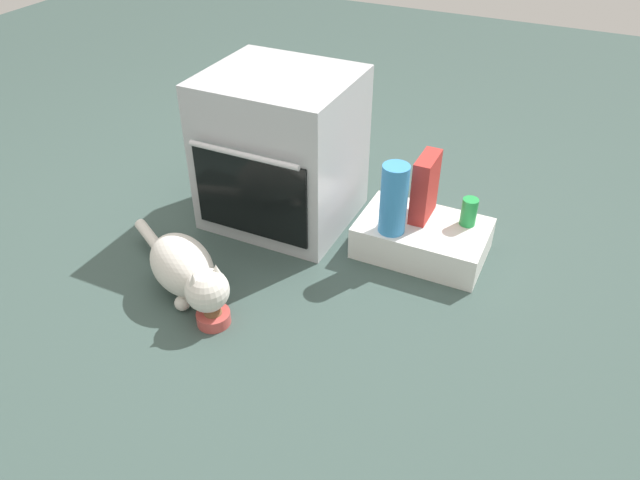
{
  "coord_description": "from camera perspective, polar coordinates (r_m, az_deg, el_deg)",
  "views": [
    {
      "loc": [
        1.1,
        -1.71,
        1.57
      ],
      "look_at": [
        0.31,
        -0.06,
        0.25
      ],
      "focal_mm": 34.0,
      "sensor_mm": 36.0,
      "label": 1
    }
  ],
  "objects": [
    {
      "name": "water_bottle",
      "position": [
        2.42,
        6.96,
        3.83
      ],
      "size": [
        0.11,
        0.11,
        0.3
      ],
      "primitive_type": "cylinder",
      "color": "#388CD1",
      "rests_on": "pantry_cabinet"
    },
    {
      "name": "food_bowl",
      "position": [
        2.29,
        -9.99,
        -7.1
      ],
      "size": [
        0.13,
        0.13,
        0.08
      ],
      "color": "#C64C47",
      "rests_on": "ground"
    },
    {
      "name": "oven",
      "position": [
        2.69,
        -3.65,
        8.46
      ],
      "size": [
        0.62,
        0.6,
        0.68
      ],
      "color": "#B7BABF",
      "rests_on": "ground"
    },
    {
      "name": "cat",
      "position": [
        2.37,
        -12.46,
        -2.75
      ],
      "size": [
        0.66,
        0.4,
        0.24
      ],
      "rotation": [
        0.0,
        0.0,
        -0.49
      ],
      "color": "silver",
      "rests_on": "ground"
    },
    {
      "name": "soda_can",
      "position": [
        2.57,
        13.84,
        2.59
      ],
      "size": [
        0.07,
        0.07,
        0.12
      ],
      "primitive_type": "cylinder",
      "color": "green",
      "rests_on": "pantry_cabinet"
    },
    {
      "name": "ground",
      "position": [
        2.57,
        -5.64,
        -2.04
      ],
      "size": [
        8.0,
        8.0,
        0.0
      ],
      "primitive_type": "plane",
      "color": "#384C47"
    },
    {
      "name": "cereal_box",
      "position": [
        2.54,
        9.86,
        4.93
      ],
      "size": [
        0.07,
        0.18,
        0.28
      ],
      "primitive_type": "cube",
      "color": "#B72D28",
      "rests_on": "pantry_cabinet"
    },
    {
      "name": "pantry_cabinet",
      "position": [
        2.6,
        9.58,
        0.17
      ],
      "size": [
        0.53,
        0.34,
        0.15
      ],
      "primitive_type": "cube",
      "color": "white",
      "rests_on": "ground"
    }
  ]
}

